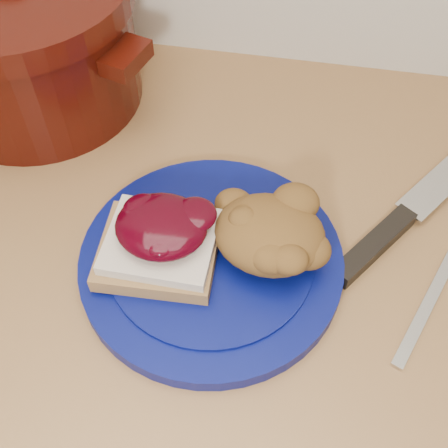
% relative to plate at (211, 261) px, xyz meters
% --- Properties ---
extents(base_cabinet, '(4.00, 0.60, 0.86)m').
position_rel_plate_xyz_m(base_cabinet, '(-0.03, 0.07, -0.48)').
color(base_cabinet, beige).
rests_on(base_cabinet, floor).
extents(plate, '(0.29, 0.29, 0.02)m').
position_rel_plate_xyz_m(plate, '(0.00, 0.00, 0.00)').
color(plate, '#060C55').
rests_on(plate, wood_countertop).
extents(sandwich, '(0.12, 0.11, 0.06)m').
position_rel_plate_xyz_m(sandwich, '(-0.05, -0.01, 0.04)').
color(sandwich, olive).
rests_on(sandwich, plate).
extents(stuffing_mound, '(0.12, 0.10, 0.06)m').
position_rel_plate_xyz_m(stuffing_mound, '(0.06, 0.01, 0.04)').
color(stuffing_mound, brown).
rests_on(stuffing_mound, plate).
extents(chef_knife, '(0.22, 0.28, 0.02)m').
position_rel_plate_xyz_m(chef_knife, '(0.19, 0.09, 0.00)').
color(chef_knife, black).
rests_on(chef_knife, wood_countertop).
extents(butter_knife, '(0.07, 0.15, 0.00)m').
position_rel_plate_xyz_m(butter_knife, '(0.22, -0.01, -0.01)').
color(butter_knife, silver).
rests_on(butter_knife, wood_countertop).
extents(dutch_oven, '(0.35, 0.35, 0.18)m').
position_rel_plate_xyz_m(dutch_oven, '(-0.28, 0.23, 0.07)').
color(dutch_oven, '#340A05').
rests_on(dutch_oven, wood_countertop).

